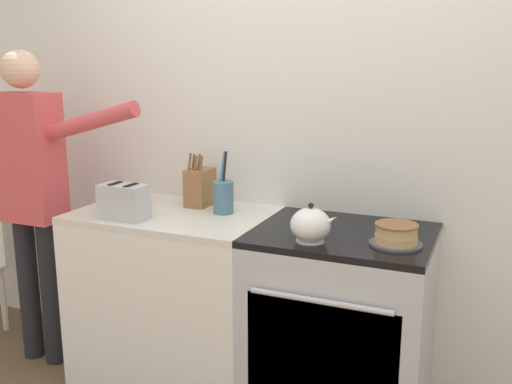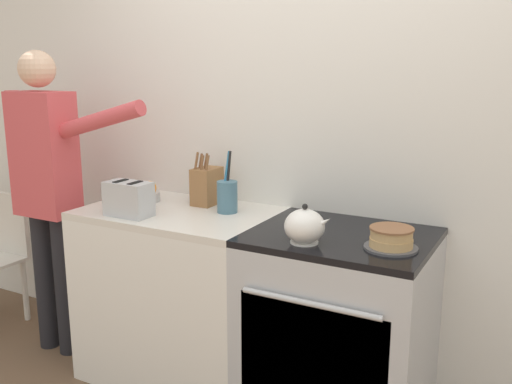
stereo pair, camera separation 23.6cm
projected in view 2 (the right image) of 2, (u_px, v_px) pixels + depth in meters
The scene contains 10 objects.
wall_back at pixel (322, 133), 2.79m from camera, with size 8.00×0.04×2.60m.
counter_cabinet at pixel (181, 294), 2.98m from camera, with size 0.96×0.64×0.91m.
stove_range at pixel (338, 331), 2.57m from camera, with size 0.78×0.67×0.91m.
layer_cake at pixel (391, 239), 2.27m from camera, with size 0.21×0.21×0.09m.
tea_kettle at pixel (305, 227), 2.34m from camera, with size 0.21×0.17×0.17m.
knife_block at pixel (207, 186), 2.98m from camera, with size 0.11×0.16×0.28m.
utensil_crock at pixel (227, 196), 2.82m from camera, with size 0.10×0.10×0.31m.
fruit_bowl at pixel (137, 193), 3.06m from camera, with size 0.23×0.23×0.11m.
toaster at pixel (129, 199), 2.75m from camera, with size 0.24×0.13×0.17m.
person_baker at pixel (47, 178), 3.11m from camera, with size 0.95×0.20×1.70m.
Camera 2 is at (1.05, -1.94, 1.64)m, focal length 40.00 mm.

